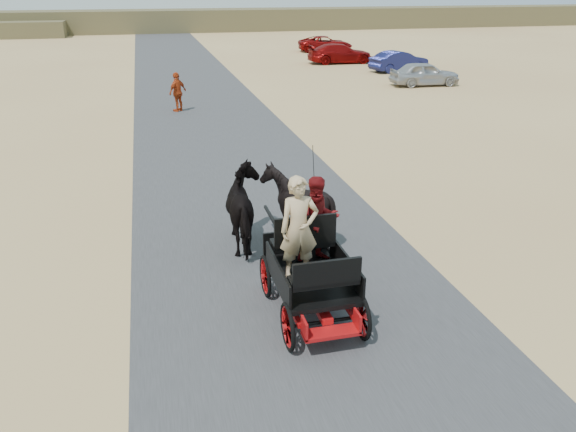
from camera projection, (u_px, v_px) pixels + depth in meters
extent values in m
plane|color=tan|center=(310.00, 321.00, 9.65)|extent=(140.00, 140.00, 0.00)
cube|color=#38383A|center=(310.00, 320.00, 9.65)|extent=(6.00, 140.00, 0.01)
cube|color=brown|center=(161.00, 21.00, 64.66)|extent=(140.00, 6.00, 2.40)
imported|color=black|center=(248.00, 209.00, 12.11)|extent=(0.91, 2.01, 1.70)
imported|color=black|center=(297.00, 205.00, 12.36)|extent=(1.37, 1.54, 1.70)
imported|color=tan|center=(299.00, 229.00, 9.25)|extent=(0.66, 0.43, 1.80)
imported|color=#660C0F|center=(318.00, 220.00, 9.90)|extent=(0.77, 0.60, 1.58)
imported|color=#AD3813|center=(178.00, 92.00, 24.87)|extent=(1.02, 1.00, 1.73)
imported|color=#B2B2B7|center=(425.00, 74.00, 31.20)|extent=(3.88, 1.70, 1.30)
imported|color=navy|center=(399.00, 61.00, 36.16)|extent=(4.10, 2.17, 1.28)
imported|color=maroon|center=(340.00, 54.00, 39.78)|extent=(4.66, 1.99, 1.34)
imported|color=maroon|center=(325.00, 44.00, 46.51)|extent=(4.68, 2.59, 1.24)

